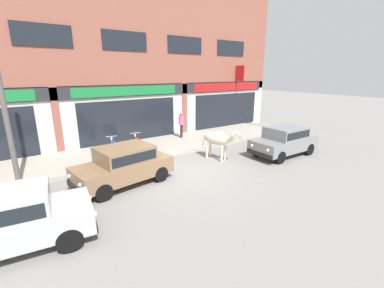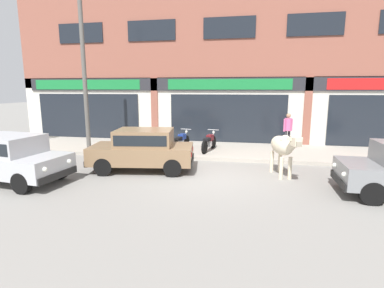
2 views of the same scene
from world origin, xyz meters
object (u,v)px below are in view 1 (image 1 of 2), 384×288
object	(u,v)px
motorcycle_0	(114,149)
car_0	(284,140)
car_3	(8,219)
cow	(218,139)
car_1	(124,164)
pedestrian	(181,122)
motorcycle_1	(138,144)
utility_pole	(1,94)

from	to	relation	value
motorcycle_0	car_0	bearing A→B (deg)	-30.95
car_0	car_3	bearing A→B (deg)	-176.09
motorcycle_0	cow	bearing A→B (deg)	-35.54
car_1	car_3	bearing A→B (deg)	-150.18
cow	pedestrian	bearing A→B (deg)	81.31
motorcycle_0	car_1	bearing A→B (deg)	-101.86
cow	motorcycle_0	distance (m)	5.01
car_0	car_3	size ratio (longest dim) A/B	0.97
motorcycle_1	pedestrian	bearing A→B (deg)	20.41
car_0	motorcycle_1	distance (m)	7.38
motorcycle_0	motorcycle_1	size ratio (longest dim) A/B	1.00
utility_pole	motorcycle_0	bearing A→B (deg)	13.53
car_0	car_1	xyz separation A→B (m)	(-7.86, 1.25, 0.00)
car_1	car_3	size ratio (longest dim) A/B	1.00
utility_pole	car_3	bearing A→B (deg)	-93.46
motorcycle_0	motorcycle_1	xyz separation A→B (m)	(1.26, 0.02, 0.00)
cow	car_1	world-z (taller)	cow
car_0	utility_pole	bearing A→B (deg)	163.15
car_0	pedestrian	xyz separation A→B (m)	(-2.52, 5.63, 0.31)
car_1	motorcycle_1	xyz separation A→B (m)	(1.91, 3.09, -0.29)
car_3	motorcycle_0	xyz separation A→B (m)	(4.19, 5.11, -0.29)
cow	motorcycle_0	bearing A→B (deg)	144.46
cow	motorcycle_1	xyz separation A→B (m)	(-2.79, 2.92, -0.48)
car_0	motorcycle_1	world-z (taller)	car_0
car_0	pedestrian	world-z (taller)	pedestrian
car_3	utility_pole	xyz separation A→B (m)	(0.25, 4.16, 2.56)
car_1	car_3	world-z (taller)	same
car_1	utility_pole	distance (m)	4.68
motorcycle_0	utility_pole	xyz separation A→B (m)	(-3.94, -0.95, 2.84)
car_1	motorcycle_0	world-z (taller)	car_1
cow	motorcycle_0	world-z (taller)	cow
motorcycle_1	car_3	bearing A→B (deg)	-136.78
car_0	pedestrian	size ratio (longest dim) A/B	2.28
motorcycle_0	pedestrian	size ratio (longest dim) A/B	1.12
car_0	car_3	distance (m)	11.44
utility_pole	pedestrian	bearing A→B (deg)	14.57
car_0	motorcycle_0	size ratio (longest dim) A/B	2.02
car_1	motorcycle_1	world-z (taller)	car_1
motorcycle_1	utility_pole	world-z (taller)	utility_pole
utility_pole	cow	bearing A→B (deg)	-13.70
motorcycle_0	motorcycle_1	distance (m)	1.26
cow	car_1	size ratio (longest dim) A/B	0.56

